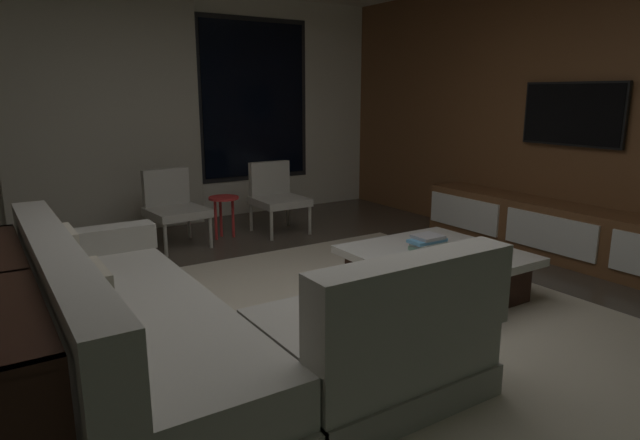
{
  "coord_description": "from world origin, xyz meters",
  "views": [
    {
      "loc": [
        -1.84,
        -2.83,
        1.54
      ],
      "look_at": [
        0.33,
        0.54,
        0.61
      ],
      "focal_mm": 30.64,
      "sensor_mm": 36.0,
      "label": 1
    }
  ],
  "objects": [
    {
      "name": "mounted_tv",
      "position": [
        2.95,
        0.25,
        1.35
      ],
      "size": [
        0.05,
        1.02,
        0.59
      ],
      "color": "black"
    },
    {
      "name": "floor",
      "position": [
        0.0,
        0.0,
        0.0
      ],
      "size": [
        9.2,
        9.2,
        0.0
      ],
      "primitive_type": "plane",
      "color": "#473D33"
    },
    {
      "name": "media_wall",
      "position": [
        3.06,
        0.0,
        1.35
      ],
      "size": [
        0.12,
        7.8,
        2.7
      ],
      "color": "brown",
      "rests_on": "floor"
    },
    {
      "name": "accent_chair_by_curtain",
      "position": [
        -0.14,
        2.59,
        0.43
      ],
      "size": [
        0.59,
        0.61,
        0.78
      ],
      "color": "#B2ADA0",
      "rests_on": "floor"
    },
    {
      "name": "area_rug",
      "position": [
        0.35,
        -0.1,
        0.01
      ],
      "size": [
        3.2,
        3.8,
        0.01
      ],
      "primitive_type": "cube",
      "color": "beige",
      "rests_on": "floor"
    },
    {
      "name": "sectional_couch",
      "position": [
        -0.95,
        -0.17,
        0.29
      ],
      "size": [
        1.98,
        2.5,
        0.82
      ],
      "color": "gray",
      "rests_on": "floor"
    },
    {
      "name": "book_stack_on_coffee_table",
      "position": [
        1.05,
        0.13,
        0.42
      ],
      "size": [
        0.29,
        0.19,
        0.12
      ],
      "color": "#8EC1A3",
      "rests_on": "coffee_table"
    },
    {
      "name": "accent_chair_near_window",
      "position": [
        1.03,
        2.54,
        0.43
      ],
      "size": [
        0.54,
        0.56,
        0.78
      ],
      "color": "#B2ADA0",
      "rests_on": "floor"
    },
    {
      "name": "side_stool",
      "position": [
        0.4,
        2.56,
        0.37
      ],
      "size": [
        0.32,
        0.32,
        0.46
      ],
      "color": "red",
      "rests_on": "floor"
    },
    {
      "name": "media_console",
      "position": [
        2.77,
        0.05,
        0.25
      ],
      "size": [
        0.46,
        3.1,
        0.52
      ],
      "color": "brown",
      "rests_on": "floor"
    },
    {
      "name": "coffee_table",
      "position": [
        1.08,
        0.06,
        0.19
      ],
      "size": [
        1.16,
        1.16,
        0.36
      ],
      "color": "black",
      "rests_on": "floor"
    },
    {
      "name": "back_wall_with_window",
      "position": [
        -0.06,
        3.62,
        1.34
      ],
      "size": [
        6.6,
        0.3,
        2.7
      ],
      "color": "silver",
      "rests_on": "floor"
    }
  ]
}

